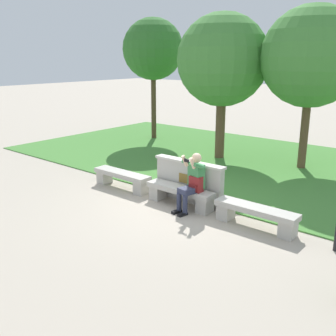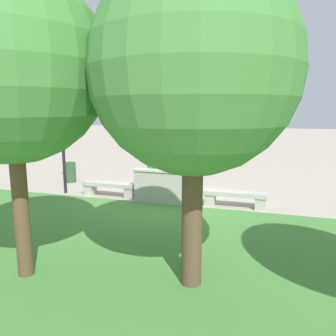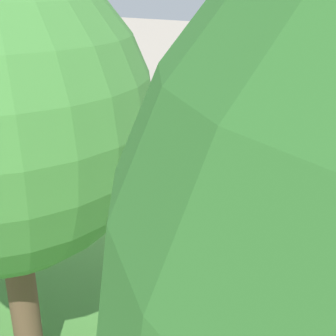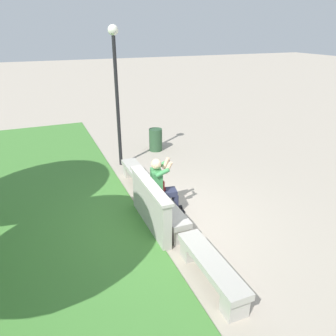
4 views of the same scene
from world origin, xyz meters
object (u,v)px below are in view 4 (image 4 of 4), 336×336
at_px(backpack, 159,187).
at_px(lamp_post, 116,78).
at_px(bench_main, 211,268).
at_px(bench_mid, 138,175).
at_px(trash_bin, 156,140).
at_px(person_photographer, 162,184).
at_px(bench_near, 166,211).

xyz_separation_m(backpack, lamp_post, (3.08, 0.05, 1.95)).
bearing_deg(bench_main, lamp_post, 0.29).
xyz_separation_m(bench_mid, trash_bin, (2.37, -1.40, 0.08)).
xyz_separation_m(backpack, trash_bin, (3.85, -1.38, -0.25)).
height_order(bench_mid, lamp_post, lamp_post).
distance_m(bench_mid, person_photographer, 1.60).
height_order(bench_mid, person_photographer, person_photographer).
distance_m(bench_near, person_photographer, 0.60).
bearing_deg(bench_near, trash_bin, -17.98).
relative_size(bench_main, bench_mid, 1.00).
bearing_deg(bench_near, bench_main, 180.00).
xyz_separation_m(person_photographer, backpack, (0.06, 0.06, -0.11)).
bearing_deg(trash_bin, lamp_post, 118.34).
height_order(trash_bin, lamp_post, lamp_post).
xyz_separation_m(bench_main, lamp_post, (5.48, 0.03, 2.28)).
bearing_deg(person_photographer, bench_mid, 2.83).
bearing_deg(backpack, person_photographer, -136.62).
bearing_deg(bench_near, bench_mid, 0.00).
height_order(bench_mid, backpack, backpack).
bearing_deg(bench_mid, backpack, -179.22).
distance_m(bench_mid, trash_bin, 2.75).
distance_m(bench_near, trash_bin, 4.53).
relative_size(person_photographer, lamp_post, 0.33).
relative_size(bench_near, lamp_post, 0.44).
bearing_deg(bench_near, backpack, -2.49).
height_order(bench_main, bench_mid, same).
bearing_deg(lamp_post, bench_mid, -178.99).
relative_size(person_photographer, backpack, 3.08).
height_order(bench_near, person_photographer, person_photographer).
height_order(person_photographer, lamp_post, lamp_post).
relative_size(bench_mid, lamp_post, 0.44).
height_order(bench_near, bench_mid, same).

